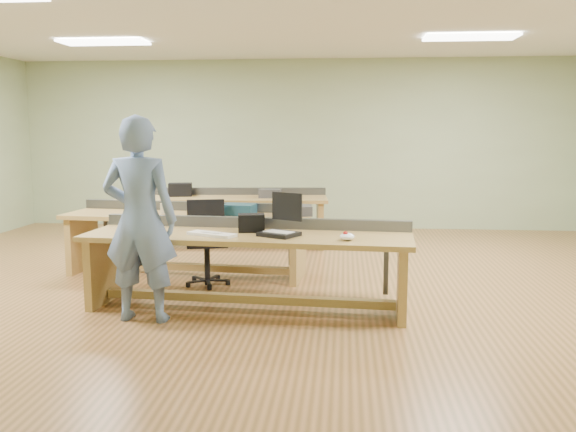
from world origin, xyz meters
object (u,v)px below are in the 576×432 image
Objects in this scene: workbench_mid at (187,229)px; parts_bin_teal at (239,209)px; person at (140,220)px; workbench_front at (248,252)px; camera_bag at (251,223)px; parts_bin_grey at (293,211)px; drinks_can at (163,208)px; laptop_base at (279,234)px; mug at (191,210)px; workbench_back at (224,209)px; task_chair at (207,254)px.

parts_bin_teal is at bearing 3.13° from workbench_mid.
workbench_front is at bearing -150.58° from person.
camera_bag is 0.62× the size of parts_bin_grey.
workbench_mid is 1.86m from person.
person is 15.20× the size of drinks_can.
drinks_can is (-0.95, 0.03, -0.00)m from parts_bin_teal.
camera_bag is (-0.30, 0.22, 0.07)m from laptop_base.
parts_bin_teal is (-0.63, 1.42, 0.05)m from laptop_base.
drinks_can is at bearing 166.61° from laptop_base.
parts_bin_teal is at bearing -107.26° from person.
workbench_front is 1.72× the size of person.
workbench_back is at bearing 88.81° from mug.
parts_bin_teal is 2.93× the size of drinks_can.
workbench_back is 7.53× the size of parts_bin_grey.
parts_bin_grey is (0.02, 1.42, 0.04)m from laptop_base.
workbench_back is 1.99m from parts_bin_teal.
person is at bearing -148.18° from workbench_front.
task_chair reaches higher than parts_bin_teal.
workbench_mid is 1.94m from laptop_base.
drinks_can reaches higher than workbench_back.
parts_bin_teal is 0.65m from parts_bin_grey.
person is 1.90m from parts_bin_teal.
parts_bin_teal reaches higher than laptop_base.
workbench_front is 1.11m from task_chair.
person is 5.50× the size of laptop_base.
camera_bag is at bearing -65.50° from task_chair.
camera_bag is (0.98, -1.23, 0.28)m from workbench_mid.
workbench_back is at bearing 96.33° from camera_bag.
parts_bin_teal is at bearing -1.74° from drinks_can.
workbench_back is at bearing 109.28° from workbench_front.
task_chair is 1.14m from parts_bin_grey.
person is at bearing -108.66° from parts_bin_teal.
workbench_front is at bearing -69.72° from task_chair.
task_chair is 0.90m from drinks_can.
workbench_back is at bearing 81.81° from task_chair.
workbench_back is at bearing 78.64° from drinks_can.
laptop_base is at bearing -61.47° from task_chair.
task_chair is at bearing 128.77° from workbench_front.
person is at bearing -95.42° from workbench_back.
laptop_base is 1.42m from parts_bin_grey.
task_chair is at bearing -100.80° from person.
camera_bag is (0.94, 0.59, -0.11)m from person.
parts_bin_teal is 0.86× the size of parts_bin_grey.
mug is at bearing 56.85° from workbench_mid.
person is at bearing -83.36° from workbench_mid.
person is 7.25× the size of camera_bag.
person is at bearing -79.49° from drinks_can.
workbench_front is 1.37m from parts_bin_grey.
workbench_front is 1.68m from mug.
workbench_front is at bearing -48.80° from workbench_mid.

